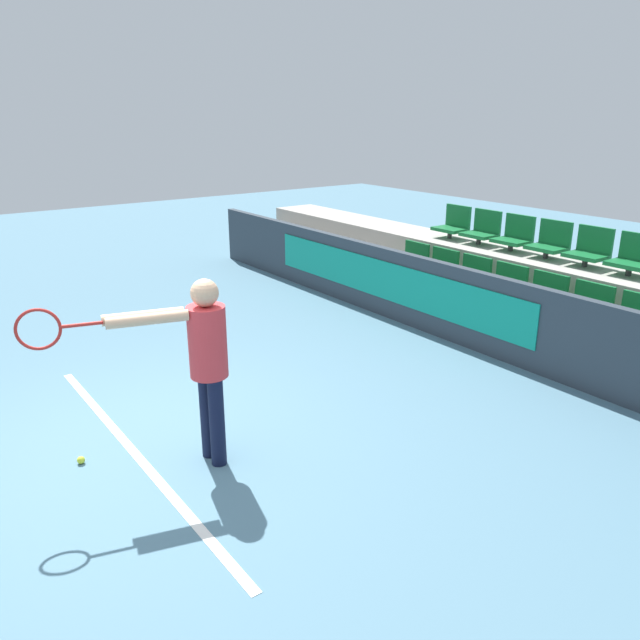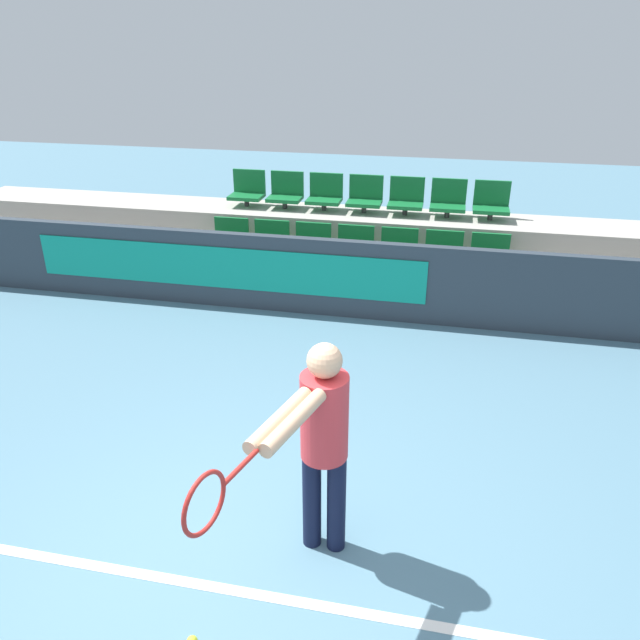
{
  "view_description": "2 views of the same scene",
  "coord_description": "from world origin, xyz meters",
  "px_view_note": "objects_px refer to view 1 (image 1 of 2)",
  "views": [
    {
      "loc": [
        4.83,
        -1.62,
        2.85
      ],
      "look_at": [
        0.05,
        1.88,
        0.85
      ],
      "focal_mm": 35.0,
      "sensor_mm": 36.0,
      "label": 1
    },
    {
      "loc": [
        1.16,
        -2.84,
        3.34
      ],
      "look_at": [
        0.14,
        2.0,
        1.0
      ],
      "focal_mm": 35.0,
      "sensor_mm": 36.0,
      "label": 2
    }
  ],
  "objects_px": {
    "stadium_chair_10": "(550,242)",
    "stadium_chair_9": "(515,236)",
    "stadium_chair_4": "(544,297)",
    "stadium_chair_11": "(590,250)",
    "stadium_chair_12": "(634,258)",
    "stadium_chair_5": "(588,308)",
    "stadium_chair_6": "(637,321)",
    "stadium_chair_0": "(412,262)",
    "stadium_chair_7": "(453,224)",
    "tennis_player": "(199,354)",
    "stadium_chair_3": "(506,287)",
    "stadium_chair_1": "(440,269)",
    "stadium_chair_2": "(471,277)",
    "tennis_ball": "(81,460)",
    "stadium_chair_8": "(483,230)"
  },
  "relations": [
    {
      "from": "stadium_chair_5",
      "to": "stadium_chair_9",
      "type": "distance_m",
      "value": 1.98
    },
    {
      "from": "stadium_chair_0",
      "to": "stadium_chair_10",
      "type": "bearing_deg",
      "value": 26.52
    },
    {
      "from": "stadium_chair_2",
      "to": "stadium_chair_12",
      "type": "xyz_separation_m",
      "value": [
        1.72,
        0.86,
        0.48
      ]
    },
    {
      "from": "stadium_chair_0",
      "to": "stadium_chair_7",
      "type": "height_order",
      "value": "stadium_chair_7"
    },
    {
      "from": "stadium_chair_1",
      "to": "stadium_chair_7",
      "type": "xyz_separation_m",
      "value": [
        -0.57,
        0.86,
        0.48
      ]
    },
    {
      "from": "stadium_chair_3",
      "to": "stadium_chair_4",
      "type": "height_order",
      "value": "same"
    },
    {
      "from": "stadium_chair_6",
      "to": "stadium_chair_7",
      "type": "bearing_deg",
      "value": 165.99
    },
    {
      "from": "stadium_chair_7",
      "to": "stadium_chair_11",
      "type": "relative_size",
      "value": 1.0
    },
    {
      "from": "stadium_chair_11",
      "to": "tennis_ball",
      "type": "xyz_separation_m",
      "value": [
        -0.68,
        -6.28,
        -1.13
      ]
    },
    {
      "from": "stadium_chair_5",
      "to": "stadium_chair_11",
      "type": "relative_size",
      "value": 1.0
    },
    {
      "from": "stadium_chair_5",
      "to": "stadium_chair_8",
      "type": "distance_m",
      "value": 2.5
    },
    {
      "from": "stadium_chair_1",
      "to": "stadium_chair_11",
      "type": "relative_size",
      "value": 1.0
    },
    {
      "from": "stadium_chair_4",
      "to": "stadium_chair_8",
      "type": "bearing_deg",
      "value": 153.48
    },
    {
      "from": "stadium_chair_10",
      "to": "tennis_ball",
      "type": "bearing_deg",
      "value": -90.93
    },
    {
      "from": "stadium_chair_0",
      "to": "stadium_chair_10",
      "type": "height_order",
      "value": "stadium_chair_10"
    },
    {
      "from": "stadium_chair_1",
      "to": "stadium_chair_2",
      "type": "height_order",
      "value": "same"
    },
    {
      "from": "stadium_chair_3",
      "to": "stadium_chair_8",
      "type": "height_order",
      "value": "stadium_chair_8"
    },
    {
      "from": "stadium_chair_4",
      "to": "stadium_chair_11",
      "type": "bearing_deg",
      "value": 90.0
    },
    {
      "from": "stadium_chair_10",
      "to": "stadium_chair_9",
      "type": "bearing_deg",
      "value": 180.0
    },
    {
      "from": "stadium_chair_6",
      "to": "stadium_chair_12",
      "type": "relative_size",
      "value": 1.0
    },
    {
      "from": "stadium_chair_5",
      "to": "stadium_chair_11",
      "type": "height_order",
      "value": "stadium_chair_11"
    },
    {
      "from": "tennis_player",
      "to": "tennis_ball",
      "type": "height_order",
      "value": "tennis_player"
    },
    {
      "from": "stadium_chair_4",
      "to": "stadium_chair_8",
      "type": "height_order",
      "value": "stadium_chair_8"
    },
    {
      "from": "stadium_chair_6",
      "to": "stadium_chair_4",
      "type": "bearing_deg",
      "value": 180.0
    },
    {
      "from": "stadium_chair_4",
      "to": "stadium_chair_7",
      "type": "relative_size",
      "value": 1.0
    },
    {
      "from": "stadium_chair_2",
      "to": "stadium_chair_6",
      "type": "distance_m",
      "value": 2.3
    },
    {
      "from": "stadium_chair_3",
      "to": "tennis_ball",
      "type": "bearing_deg",
      "value": -91.07
    },
    {
      "from": "stadium_chair_0",
      "to": "tennis_player",
      "type": "xyz_separation_m",
      "value": [
        2.21,
        -4.54,
        0.3
      ]
    },
    {
      "from": "stadium_chair_9",
      "to": "stadium_chair_12",
      "type": "xyz_separation_m",
      "value": [
        1.72,
        0.0,
        0.0
      ]
    },
    {
      "from": "stadium_chair_9",
      "to": "tennis_ball",
      "type": "distance_m",
      "value": 6.39
    },
    {
      "from": "stadium_chair_1",
      "to": "stadium_chair_10",
      "type": "distance_m",
      "value": 1.51
    },
    {
      "from": "stadium_chair_4",
      "to": "tennis_ball",
      "type": "xyz_separation_m",
      "value": [
        -0.68,
        -5.42,
        -0.66
      ]
    },
    {
      "from": "stadium_chair_7",
      "to": "tennis_player",
      "type": "distance_m",
      "value": 5.83
    },
    {
      "from": "tennis_ball",
      "to": "stadium_chair_11",
      "type": "bearing_deg",
      "value": 83.85
    },
    {
      "from": "stadium_chair_5",
      "to": "stadium_chair_11",
      "type": "bearing_deg",
      "value": 123.74
    },
    {
      "from": "stadium_chair_6",
      "to": "stadium_chair_12",
      "type": "bearing_deg",
      "value": 123.74
    },
    {
      "from": "stadium_chair_11",
      "to": "stadium_chair_6",
      "type": "bearing_deg",
      "value": -36.82
    },
    {
      "from": "stadium_chair_6",
      "to": "tennis_player",
      "type": "distance_m",
      "value": 4.71
    },
    {
      "from": "stadium_chair_2",
      "to": "tennis_player",
      "type": "distance_m",
      "value": 4.67
    },
    {
      "from": "stadium_chair_2",
      "to": "stadium_chair_8",
      "type": "bearing_deg",
      "value": 123.74
    },
    {
      "from": "stadium_chair_0",
      "to": "stadium_chair_1",
      "type": "xyz_separation_m",
      "value": [
        0.57,
        0.0,
        0.0
      ]
    },
    {
      "from": "stadium_chair_0",
      "to": "stadium_chair_11",
      "type": "relative_size",
      "value": 1.0
    },
    {
      "from": "stadium_chair_10",
      "to": "stadium_chair_12",
      "type": "distance_m",
      "value": 1.15
    },
    {
      "from": "tennis_ball",
      "to": "tennis_player",
      "type": "bearing_deg",
      "value": 56.3
    },
    {
      "from": "stadium_chair_10",
      "to": "tennis_player",
      "type": "xyz_separation_m",
      "value": [
        0.48,
        -5.4,
        -0.18
      ]
    },
    {
      "from": "stadium_chair_7",
      "to": "stadium_chair_12",
      "type": "bearing_deg",
      "value": 0.0
    },
    {
      "from": "stadium_chair_5",
      "to": "stadium_chair_9",
      "type": "xyz_separation_m",
      "value": [
        -1.72,
        0.86,
        0.48
      ]
    },
    {
      "from": "stadium_chair_0",
      "to": "stadium_chair_1",
      "type": "distance_m",
      "value": 0.57
    },
    {
      "from": "stadium_chair_3",
      "to": "stadium_chair_9",
      "type": "distance_m",
      "value": 1.14
    },
    {
      "from": "stadium_chair_0",
      "to": "stadium_chair_7",
      "type": "xyz_separation_m",
      "value": [
        0.0,
        0.86,
        0.48
      ]
    }
  ]
}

